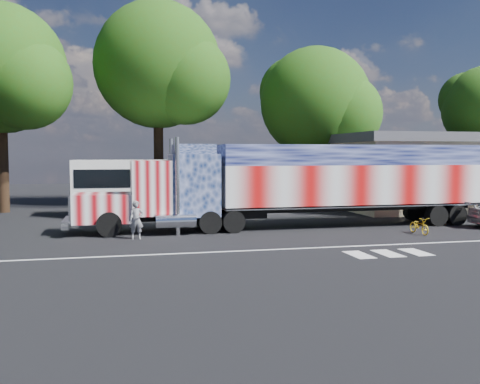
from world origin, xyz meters
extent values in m
plane|color=black|center=(0.00, 0.00, 0.00)|extent=(100.00, 100.00, 0.00)
cube|color=silver|center=(0.00, -3.00, 0.01)|extent=(30.00, 0.15, 0.01)
cube|color=silver|center=(2.80, -4.80, 0.01)|extent=(0.70, 1.60, 0.01)
cube|color=silver|center=(4.00, -4.80, 0.01)|extent=(0.70, 1.60, 0.01)
cube|color=silver|center=(5.20, -4.80, 0.01)|extent=(0.70, 1.60, 0.01)
cube|color=black|center=(-3.41, 3.04, 0.73)|extent=(9.42, 1.05, 0.31)
cube|color=#CB7B80|center=(-6.76, 3.04, 1.26)|extent=(2.72, 2.30, 1.36)
cube|color=silver|center=(-8.18, 3.04, 1.26)|extent=(0.13, 1.99, 1.21)
cube|color=silver|center=(-8.39, 3.04, 0.58)|extent=(0.31, 2.62, 0.38)
cube|color=#CB7B80|center=(-4.46, 3.04, 2.20)|extent=(1.88, 2.62, 2.62)
cube|color=black|center=(-5.35, 3.04, 2.67)|extent=(0.06, 2.20, 0.94)
cube|color=#4C5A88|center=(-2.37, 3.04, 2.30)|extent=(2.30, 2.62, 3.04)
cube|color=#4C5A88|center=(-2.37, 3.04, 4.03)|extent=(1.88, 2.51, 0.52)
cylinder|color=silver|center=(-3.31, 4.42, 2.30)|extent=(0.21, 0.21, 4.61)
cylinder|color=silver|center=(-3.31, 1.66, 2.30)|extent=(0.21, 0.21, 4.61)
cylinder|color=silver|center=(-3.41, 4.40, 0.68)|extent=(1.88, 0.69, 0.69)
cylinder|color=silver|center=(-3.41, 1.68, 0.68)|extent=(1.88, 0.69, 0.69)
cylinder|color=black|center=(-6.45, 1.89, 0.58)|extent=(1.15, 0.37, 1.15)
cylinder|color=black|center=(-6.45, 4.19, 0.58)|extent=(1.15, 0.37, 1.15)
cylinder|color=black|center=(-1.74, 1.94, 0.54)|extent=(1.09, 0.58, 1.09)
cylinder|color=black|center=(-1.74, 4.14, 0.54)|extent=(1.09, 0.58, 1.09)
cylinder|color=black|center=(-0.59, 1.94, 0.54)|extent=(1.09, 0.58, 1.09)
cylinder|color=black|center=(-0.59, 4.14, 0.54)|extent=(1.09, 0.58, 1.09)
cube|color=black|center=(6.01, 3.04, 0.99)|extent=(13.61, 1.15, 0.31)
cube|color=#D57676|center=(6.01, 3.04, 2.20)|extent=(14.03, 2.72, 2.09)
cube|color=#454E86|center=(6.01, 3.04, 3.77)|extent=(14.03, 2.72, 1.05)
cube|color=silver|center=(6.01, 3.04, 1.15)|extent=(14.03, 2.72, 0.13)
cube|color=silver|center=(13.04, 3.04, 2.72)|extent=(0.04, 2.62, 3.04)
cylinder|color=black|center=(10.51, 1.94, 0.54)|extent=(1.09, 0.58, 1.09)
cylinder|color=black|center=(10.51, 4.14, 0.54)|extent=(1.09, 0.58, 1.09)
cylinder|color=black|center=(11.66, 1.94, 0.54)|extent=(1.09, 0.58, 1.09)
cylinder|color=black|center=(11.66, 4.14, 0.54)|extent=(1.09, 0.58, 1.09)
cube|color=silver|center=(-2.77, 10.64, 1.73)|extent=(11.87, 2.57, 3.46)
cube|color=black|center=(-2.77, 10.64, 2.37)|extent=(11.48, 2.63, 1.09)
cube|color=black|center=(-2.77, 10.64, 0.45)|extent=(11.87, 2.57, 0.25)
cube|color=black|center=(-8.71, 10.64, 1.88)|extent=(0.06, 2.28, 1.39)
cylinder|color=black|center=(-7.23, 9.40, 0.49)|extent=(0.99, 0.30, 0.99)
cylinder|color=black|center=(-7.23, 11.88, 0.49)|extent=(0.99, 0.30, 0.99)
cylinder|color=black|center=(0.19, 9.40, 0.49)|extent=(0.99, 0.30, 0.99)
cylinder|color=black|center=(0.19, 11.88, 0.49)|extent=(0.99, 0.30, 0.99)
cylinder|color=black|center=(1.09, 9.40, 0.49)|extent=(0.99, 0.30, 0.99)
cylinder|color=black|center=(1.09, 11.88, 0.49)|extent=(0.99, 0.30, 0.99)
cube|color=#C6B494|center=(20.00, 11.00, 2.30)|extent=(22.00, 10.00, 4.60)
cube|color=#46464B|center=(20.00, 11.00, 4.90)|extent=(22.40, 10.40, 0.60)
cube|color=#1E5926|center=(12.00, 5.96, 2.40)|extent=(1.60, 0.08, 1.20)
cube|color=#1E5926|center=(16.00, 5.96, 2.40)|extent=(1.60, 0.08, 1.20)
imported|color=slate|center=(-5.25, 0.98, 0.86)|extent=(0.63, 0.42, 1.73)
imported|color=gold|center=(7.97, -0.53, 0.40)|extent=(0.56, 1.54, 0.80)
cylinder|color=black|center=(-13.27, 14.33, 3.75)|extent=(0.70, 0.70, 7.49)
sphere|color=#265313|center=(-13.27, 14.33, 9.36)|extent=(8.40, 8.40, 8.40)
sphere|color=#265313|center=(-11.59, 13.07, 8.29)|extent=(5.88, 5.88, 5.88)
cylinder|color=black|center=(-3.01, 16.17, 4.10)|extent=(0.70, 0.70, 8.21)
sphere|color=#265313|center=(-3.01, 16.17, 10.26)|extent=(9.13, 9.13, 9.13)
sphere|color=#265313|center=(-1.19, 14.80, 9.09)|extent=(6.39, 6.39, 6.39)
sphere|color=#265313|center=(-4.38, 17.54, 11.43)|extent=(5.93, 5.93, 5.93)
sphere|color=#265313|center=(25.73, 20.59, 8.90)|extent=(5.03, 5.03, 5.03)
cylinder|color=black|center=(8.87, 15.52, 3.11)|extent=(0.70, 0.70, 6.22)
sphere|color=#265313|center=(8.87, 15.52, 7.78)|extent=(8.41, 8.41, 8.41)
sphere|color=#265313|center=(10.55, 14.26, 6.89)|extent=(5.89, 5.89, 5.89)
sphere|color=#265313|center=(7.61, 16.79, 8.67)|extent=(5.47, 5.47, 5.47)
camera|label=1|loc=(-6.16, -23.23, 3.78)|focal=40.00mm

